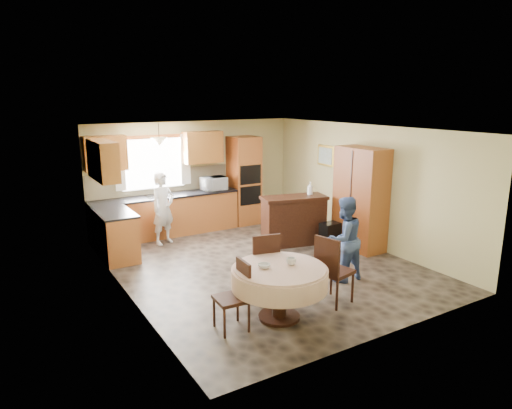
{
  "coord_description": "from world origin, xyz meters",
  "views": [
    {
      "loc": [
        -4.22,
        -6.77,
        3.06
      ],
      "look_at": [
        0.05,
        0.3,
        1.09
      ],
      "focal_mm": 32.0,
      "sensor_mm": 36.0,
      "label": 1
    }
  ],
  "objects_px": {
    "cupboard": "(360,199)",
    "dining_table": "(280,278)",
    "oven_tower": "(244,181)",
    "person_sink": "(163,208)",
    "chair_back": "(264,262)",
    "sideboard": "(294,222)",
    "chair_left": "(236,292)",
    "chair_right": "(331,267)",
    "person_dining": "(344,239)"
  },
  "relations": [
    {
      "from": "chair_left",
      "to": "person_sink",
      "type": "distance_m",
      "value": 4.03
    },
    {
      "from": "chair_left",
      "to": "chair_back",
      "type": "relative_size",
      "value": 0.9
    },
    {
      "from": "oven_tower",
      "to": "person_sink",
      "type": "xyz_separation_m",
      "value": [
        -2.25,
        -0.52,
        -0.3
      ]
    },
    {
      "from": "chair_left",
      "to": "person_dining",
      "type": "height_order",
      "value": "person_dining"
    },
    {
      "from": "person_sink",
      "to": "person_dining",
      "type": "relative_size",
      "value": 1.05
    },
    {
      "from": "oven_tower",
      "to": "chair_left",
      "type": "bearing_deg",
      "value": -120.8
    },
    {
      "from": "person_sink",
      "to": "oven_tower",
      "type": "bearing_deg",
      "value": -8.29
    },
    {
      "from": "chair_left",
      "to": "person_dining",
      "type": "xyz_separation_m",
      "value": [
        2.34,
        0.53,
        0.2
      ]
    },
    {
      "from": "cupboard",
      "to": "chair_left",
      "type": "bearing_deg",
      "value": -156.34
    },
    {
      "from": "dining_table",
      "to": "chair_left",
      "type": "distance_m",
      "value": 0.66
    },
    {
      "from": "oven_tower",
      "to": "person_dining",
      "type": "bearing_deg",
      "value": -95.01
    },
    {
      "from": "oven_tower",
      "to": "cupboard",
      "type": "relative_size",
      "value": 1.02
    },
    {
      "from": "person_dining",
      "to": "chair_right",
      "type": "bearing_deg",
      "value": 35.29
    },
    {
      "from": "dining_table",
      "to": "chair_back",
      "type": "relative_size",
      "value": 1.28
    },
    {
      "from": "oven_tower",
      "to": "chair_right",
      "type": "distance_m",
      "value": 4.76
    },
    {
      "from": "chair_left",
      "to": "chair_right",
      "type": "height_order",
      "value": "chair_right"
    },
    {
      "from": "cupboard",
      "to": "chair_back",
      "type": "height_order",
      "value": "cupboard"
    },
    {
      "from": "chair_right",
      "to": "person_sink",
      "type": "relative_size",
      "value": 0.7
    },
    {
      "from": "chair_back",
      "to": "person_sink",
      "type": "xyz_separation_m",
      "value": [
        -0.39,
        3.36,
        0.18
      ]
    },
    {
      "from": "dining_table",
      "to": "person_dining",
      "type": "xyz_separation_m",
      "value": [
        1.69,
        0.58,
        0.13
      ]
    },
    {
      "from": "cupboard",
      "to": "oven_tower",
      "type": "bearing_deg",
      "value": 110.46
    },
    {
      "from": "chair_left",
      "to": "chair_back",
      "type": "bearing_deg",
      "value": 131.19
    },
    {
      "from": "cupboard",
      "to": "chair_left",
      "type": "xyz_separation_m",
      "value": [
        -3.76,
        -1.65,
        -0.51
      ]
    },
    {
      "from": "cupboard",
      "to": "chair_right",
      "type": "bearing_deg",
      "value": -141.82
    },
    {
      "from": "dining_table",
      "to": "person_sink",
      "type": "height_order",
      "value": "person_sink"
    },
    {
      "from": "cupboard",
      "to": "chair_left",
      "type": "distance_m",
      "value": 4.14
    },
    {
      "from": "oven_tower",
      "to": "chair_right",
      "type": "height_order",
      "value": "oven_tower"
    },
    {
      "from": "cupboard",
      "to": "dining_table",
      "type": "bearing_deg",
      "value": -151.26
    },
    {
      "from": "dining_table",
      "to": "chair_left",
      "type": "bearing_deg",
      "value": 174.97
    },
    {
      "from": "sideboard",
      "to": "cupboard",
      "type": "height_order",
      "value": "cupboard"
    },
    {
      "from": "dining_table",
      "to": "cupboard",
      "type": "bearing_deg",
      "value": 28.74
    },
    {
      "from": "sideboard",
      "to": "person_sink",
      "type": "distance_m",
      "value": 2.76
    },
    {
      "from": "sideboard",
      "to": "person_dining",
      "type": "relative_size",
      "value": 0.93
    },
    {
      "from": "oven_tower",
      "to": "chair_back",
      "type": "height_order",
      "value": "oven_tower"
    },
    {
      "from": "chair_back",
      "to": "chair_left",
      "type": "bearing_deg",
      "value": 50.22
    },
    {
      "from": "chair_left",
      "to": "person_dining",
      "type": "relative_size",
      "value": 0.65
    },
    {
      "from": "oven_tower",
      "to": "chair_back",
      "type": "bearing_deg",
      "value": -115.68
    },
    {
      "from": "person_sink",
      "to": "chair_right",
      "type": "bearing_deg",
      "value": -95.92
    },
    {
      "from": "chair_left",
      "to": "dining_table",
      "type": "bearing_deg",
      "value": 88.66
    },
    {
      "from": "sideboard",
      "to": "chair_left",
      "type": "bearing_deg",
      "value": -124.88
    },
    {
      "from": "sideboard",
      "to": "chair_left",
      "type": "height_order",
      "value": "sideboard"
    },
    {
      "from": "dining_table",
      "to": "person_dining",
      "type": "bearing_deg",
      "value": 19.01
    },
    {
      "from": "chair_right",
      "to": "person_sink",
      "type": "height_order",
      "value": "person_sink"
    },
    {
      "from": "oven_tower",
      "to": "chair_left",
      "type": "relative_size",
      "value": 2.24
    },
    {
      "from": "person_sink",
      "to": "cupboard",
      "type": "bearing_deg",
      "value": -56.51
    },
    {
      "from": "oven_tower",
      "to": "chair_left",
      "type": "xyz_separation_m",
      "value": [
        -2.69,
        -4.52,
        -0.54
      ]
    },
    {
      "from": "chair_back",
      "to": "dining_table",
      "type": "bearing_deg",
      "value": 88.55
    },
    {
      "from": "person_dining",
      "to": "oven_tower",
      "type": "bearing_deg",
      "value": -97.59
    },
    {
      "from": "cupboard",
      "to": "chair_right",
      "type": "height_order",
      "value": "cupboard"
    },
    {
      "from": "dining_table",
      "to": "person_sink",
      "type": "distance_m",
      "value": 4.06
    }
  ]
}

